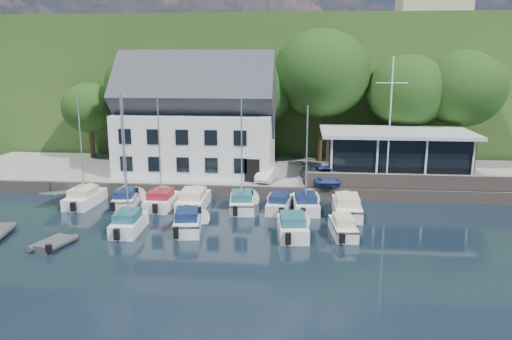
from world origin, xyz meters
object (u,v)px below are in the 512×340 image
object	(u,v)px
club_pavilion	(395,153)
car_silver	(261,172)
boat_r1_2	(160,152)
boat_r1_7	(347,205)
boat_r2_1	(126,165)
car_white	(268,173)
boat_r2_3	(293,225)
car_dgrey	(311,174)
boat_r1_5	(279,202)
boat_r2_2	(188,220)
harbor_building	(197,125)
boat_r2_4	(343,225)
dinghy_1	(53,242)
boat_r1_3	(193,199)
boat_r1_0	(81,150)
flagpole	(390,122)
boat_r1_1	(123,154)
boat_r1_4	(242,152)
car_blue	(325,175)
boat_r1_6	(307,156)

from	to	relation	value
club_pavilion	car_silver	size ratio (longest dim) A/B	3.98
car_silver	boat_r1_2	bearing A→B (deg)	-142.71
boat_r1_7	boat_r2_1	distance (m)	16.11
car_white	boat_r2_3	xyz separation A→B (m)	(2.40, -10.94, -0.85)
car_dgrey	boat_r1_5	size ratio (longest dim) A/B	0.72
club_pavilion	boat_r1_7	xyz separation A→B (m)	(-4.91, -8.92, -2.28)
club_pavilion	boat_r2_1	distance (m)	24.22
boat_r2_2	club_pavilion	bearing A→B (deg)	31.65
harbor_building	boat_r1_7	xyz separation A→B (m)	(13.09, -9.42, -4.58)
car_dgrey	boat_r2_3	distance (m)	11.31
boat_r1_2	boat_r2_1	distance (m)	5.65
harbor_building	boat_r2_4	bearing A→B (deg)	-47.81
dinghy_1	club_pavilion	bearing A→B (deg)	52.31
car_silver	car_dgrey	world-z (taller)	car_dgrey
club_pavilion	car_white	bearing A→B (deg)	-166.06
boat_r1_3	boat_r2_1	world-z (taller)	boat_r2_1
boat_r1_0	boat_r2_4	distance (m)	20.82
car_white	boat_r1_7	distance (m)	8.84
flagpole	boat_r1_7	xyz separation A→B (m)	(-3.71, -5.47, -5.50)
car_white	boat_r1_1	world-z (taller)	boat_r1_1
flagpole	boat_r2_1	xyz separation A→B (m)	(-18.55, -10.50, -1.73)
boat_r2_1	boat_r2_3	xyz separation A→B (m)	(10.92, 0.22, -3.78)
car_dgrey	boat_r1_4	size ratio (longest dim) A/B	0.44
car_blue	boat_r1_1	xyz separation A→B (m)	(-15.73, -4.99, 2.49)
car_dgrey	boat_r1_4	world-z (taller)	boat_r1_4
boat_r1_6	boat_r2_1	xyz separation A→B (m)	(-11.81, -5.91, 0.32)
car_white	boat_r1_1	xyz separation A→B (m)	(-10.80, -5.38, 2.59)
flagpole	boat_r1_2	distance (m)	18.65
car_blue	boat_r1_3	size ratio (longest dim) A/B	0.65
boat_r1_4	dinghy_1	bearing A→B (deg)	-147.11
boat_r1_7	car_blue	bearing A→B (deg)	103.45
car_silver	boat_r2_4	world-z (taller)	car_silver
boat_r1_2	boat_r1_3	world-z (taller)	boat_r1_2
boat_r1_2	club_pavilion	bearing A→B (deg)	26.06
harbor_building	boat_r1_3	distance (m)	9.97
flagpole	boat_r2_4	bearing A→B (deg)	-113.76
boat_r2_2	boat_r1_3	bearing A→B (deg)	89.40
car_dgrey	boat_r1_6	distance (m)	6.15
car_silver	car_blue	size ratio (longest dim) A/B	0.80
car_blue	boat_r1_5	xyz separation A→B (m)	(-3.64, -5.03, -1.03)
boat_r1_7	boat_r1_3	bearing A→B (deg)	176.63
car_silver	boat_r1_0	size ratio (longest dim) A/B	0.38
car_silver	flagpole	size ratio (longest dim) A/B	0.31
car_silver	boat_r2_1	xyz separation A→B (m)	(-7.92, -11.77, 2.98)
car_blue	boat_r2_1	world-z (taller)	boat_r2_1
car_blue	boat_r2_1	distance (m)	17.47
boat_r1_3	boat_r1_2	bearing A→B (deg)	-177.78
harbor_building	boat_r2_4	size ratio (longest dim) A/B	2.75
boat_r1_3	flagpole	bearing A→B (deg)	17.39
boat_r1_7	boat_r2_3	xyz separation A→B (m)	(-3.92, -4.80, -0.01)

